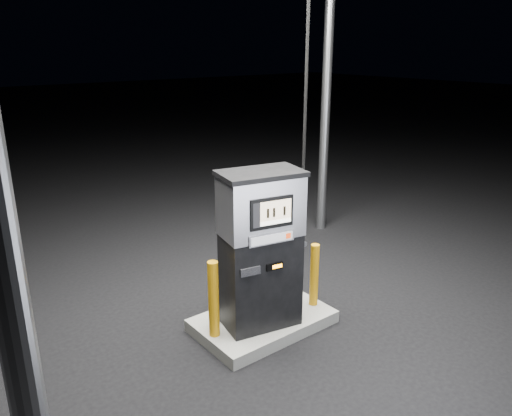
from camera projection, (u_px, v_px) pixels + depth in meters
ground at (263, 326)px, 6.06m from camera, size 80.00×80.00×0.00m
pump_island at (263, 321)px, 6.04m from camera, size 1.60×1.00×0.15m
fuel_dispenser at (261, 248)px, 5.57m from camera, size 1.06×0.72×3.80m
bollard_left at (214, 299)px, 5.47m from camera, size 0.14×0.14×0.90m
bollard_right at (314, 275)px, 6.15m from camera, size 0.13×0.13×0.81m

